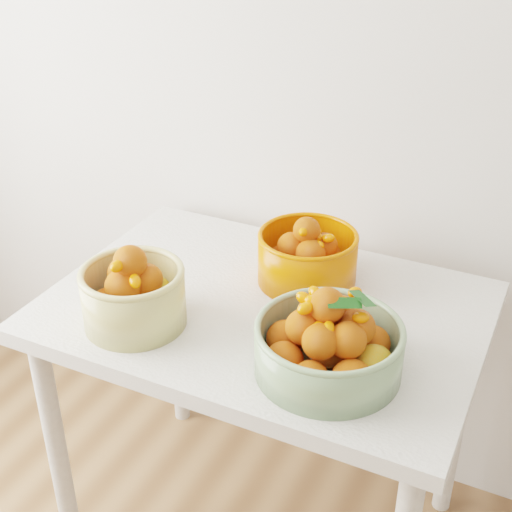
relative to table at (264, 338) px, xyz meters
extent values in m
cube|color=silver|center=(0.00, 0.00, 0.08)|extent=(1.00, 0.70, 0.04)
cylinder|color=silver|center=(-0.44, -0.29, -0.30)|extent=(0.05, 0.05, 0.71)
cylinder|color=silver|center=(-0.44, 0.29, -0.30)|extent=(0.05, 0.05, 0.71)
cylinder|color=silver|center=(0.44, 0.29, -0.30)|extent=(0.05, 0.05, 0.71)
cylinder|color=tan|center=(-0.23, -0.19, 0.16)|extent=(0.30, 0.30, 0.13)
torus|color=tan|center=(-0.23, -0.19, 0.23)|extent=(0.30, 0.30, 0.02)
sphere|color=#D1660C|center=(-0.17, -0.19, 0.15)|extent=(0.07, 0.07, 0.07)
sphere|color=#D1660C|center=(-0.21, -0.14, 0.15)|extent=(0.08, 0.08, 0.08)
sphere|color=#DC4705|center=(-0.28, -0.16, 0.15)|extent=(0.08, 0.08, 0.08)
sphere|color=#DC4705|center=(-0.28, -0.22, 0.15)|extent=(0.08, 0.08, 0.08)
sphere|color=#DC4705|center=(-0.21, -0.25, 0.15)|extent=(0.08, 0.08, 0.08)
sphere|color=#DC4705|center=(-0.23, -0.19, 0.15)|extent=(0.07, 0.07, 0.07)
sphere|color=#DC4705|center=(-0.20, -0.17, 0.21)|extent=(0.07, 0.07, 0.07)
sphere|color=#DC4705|center=(-0.26, -0.18, 0.21)|extent=(0.08, 0.08, 0.08)
sphere|color=#DC4705|center=(-0.23, -0.22, 0.21)|extent=(0.08, 0.08, 0.08)
sphere|color=#DC4705|center=(-0.22, -0.20, 0.26)|extent=(0.07, 0.07, 0.07)
ellipsoid|color=#FF5D05|center=(-0.19, -0.23, 0.24)|extent=(0.05, 0.05, 0.04)
ellipsoid|color=#FF5D05|center=(-0.23, -0.23, 0.26)|extent=(0.03, 0.04, 0.03)
ellipsoid|color=#FF5D05|center=(-0.24, -0.18, 0.26)|extent=(0.04, 0.05, 0.03)
cylinder|color=gray|center=(0.22, -0.17, 0.15)|extent=(0.33, 0.33, 0.10)
torus|color=gray|center=(0.22, -0.17, 0.20)|extent=(0.34, 0.34, 0.01)
sphere|color=#D1660C|center=(0.31, -0.17, 0.15)|extent=(0.08, 0.08, 0.08)
sphere|color=#DC4705|center=(0.29, -0.10, 0.15)|extent=(0.08, 0.08, 0.08)
sphere|color=#DC4705|center=(0.22, -0.07, 0.15)|extent=(0.08, 0.08, 0.08)
sphere|color=#DC4705|center=(0.16, -0.09, 0.15)|extent=(0.07, 0.07, 0.07)
sphere|color=#DC4705|center=(0.12, -0.16, 0.15)|extent=(0.08, 0.08, 0.08)
sphere|color=#DC4705|center=(0.15, -0.23, 0.15)|extent=(0.08, 0.08, 0.08)
sphere|color=#DC4705|center=(0.22, -0.26, 0.15)|extent=(0.07, 0.07, 0.07)
sphere|color=#DC4705|center=(0.29, -0.23, 0.15)|extent=(0.08, 0.08, 0.08)
sphere|color=#DC4705|center=(0.22, -0.17, 0.15)|extent=(0.07, 0.07, 0.07)
sphere|color=#DC4705|center=(0.27, -0.14, 0.20)|extent=(0.08, 0.08, 0.08)
sphere|color=#DC4705|center=(0.22, -0.11, 0.20)|extent=(0.08, 0.08, 0.08)
sphere|color=#DC4705|center=(0.18, -0.14, 0.20)|extent=(0.08, 0.08, 0.08)
sphere|color=#DC4705|center=(0.17, -0.19, 0.20)|extent=(0.07, 0.07, 0.07)
sphere|color=#DC4705|center=(0.22, -0.22, 0.20)|extent=(0.07, 0.07, 0.07)
sphere|color=#DC4705|center=(0.26, -0.19, 0.20)|extent=(0.07, 0.07, 0.07)
sphere|color=#DC4705|center=(0.21, -0.16, 0.25)|extent=(0.07, 0.07, 0.07)
ellipsoid|color=#FF5D05|center=(0.23, -0.15, 0.26)|extent=(0.04, 0.04, 0.03)
ellipsoid|color=#FF5D05|center=(0.16, -0.16, 0.25)|extent=(0.04, 0.03, 0.03)
ellipsoid|color=#FF5D05|center=(0.22, -0.13, 0.22)|extent=(0.03, 0.04, 0.03)
ellipsoid|color=#FF5D05|center=(0.23, -0.21, 0.23)|extent=(0.04, 0.05, 0.04)
ellipsoid|color=#FF5D05|center=(0.28, -0.16, 0.24)|extent=(0.04, 0.03, 0.04)
ellipsoid|color=#FF5D05|center=(0.18, -0.17, 0.26)|extent=(0.04, 0.04, 0.03)
ellipsoid|color=#FF5D05|center=(0.21, -0.20, 0.22)|extent=(0.04, 0.04, 0.03)
ellipsoid|color=#FF5D05|center=(0.27, -0.14, 0.23)|extent=(0.05, 0.04, 0.03)
ellipsoid|color=#FF5D05|center=(0.21, -0.16, 0.23)|extent=(0.04, 0.04, 0.03)
ellipsoid|color=#FF5D05|center=(0.21, -0.16, 0.25)|extent=(0.04, 0.04, 0.03)
ellipsoid|color=#FF5D05|center=(0.17, -0.13, 0.25)|extent=(0.04, 0.04, 0.03)
ellipsoid|color=#FF5D05|center=(0.18, -0.20, 0.25)|extent=(0.05, 0.04, 0.04)
ellipsoid|color=#FF5D05|center=(0.24, -0.10, 0.25)|extent=(0.04, 0.04, 0.03)
cylinder|color=#E45205|center=(0.05, 0.14, 0.16)|extent=(0.26, 0.26, 0.12)
torus|color=#E45205|center=(0.05, 0.14, 0.22)|extent=(0.26, 0.26, 0.01)
sphere|color=#DC4705|center=(0.12, 0.14, 0.14)|extent=(0.07, 0.07, 0.07)
sphere|color=#DC4705|center=(0.08, 0.20, 0.14)|extent=(0.06, 0.06, 0.06)
sphere|color=#DC4705|center=(0.01, 0.20, 0.14)|extent=(0.06, 0.06, 0.06)
sphere|color=#DC4705|center=(-0.02, 0.14, 0.14)|extent=(0.06, 0.06, 0.06)
sphere|color=#DC4705|center=(0.01, 0.08, 0.14)|extent=(0.07, 0.07, 0.07)
sphere|color=#DC4705|center=(0.09, 0.08, 0.14)|extent=(0.07, 0.07, 0.07)
sphere|color=#DC4705|center=(0.05, 0.14, 0.14)|extent=(0.07, 0.07, 0.07)
sphere|color=#DC4705|center=(0.08, 0.16, 0.19)|extent=(0.07, 0.07, 0.07)
sphere|color=#DC4705|center=(0.03, 0.18, 0.19)|extent=(0.07, 0.07, 0.07)
sphere|color=#DC4705|center=(0.01, 0.12, 0.19)|extent=(0.07, 0.07, 0.07)
sphere|color=#DC4705|center=(0.07, 0.11, 0.19)|extent=(0.07, 0.07, 0.07)
sphere|color=#DC4705|center=(0.04, 0.14, 0.24)|extent=(0.06, 0.06, 0.06)
ellipsoid|color=#FF5D05|center=(0.06, 0.13, 0.24)|extent=(0.04, 0.04, 0.03)
ellipsoid|color=#FF5D05|center=(0.04, 0.15, 0.23)|extent=(0.04, 0.04, 0.03)
ellipsoid|color=#FF5D05|center=(0.10, 0.14, 0.23)|extent=(0.04, 0.03, 0.04)
ellipsoid|color=#FF5D05|center=(0.08, 0.12, 0.21)|extent=(0.04, 0.04, 0.03)
ellipsoid|color=#FF5D05|center=(0.05, 0.14, 0.21)|extent=(0.03, 0.04, 0.04)
ellipsoid|color=#FF5D05|center=(0.04, 0.15, 0.24)|extent=(0.04, 0.04, 0.03)
ellipsoid|color=#FF5D05|center=(0.07, 0.14, 0.22)|extent=(0.04, 0.03, 0.03)
ellipsoid|color=#FF5D05|center=(0.05, 0.11, 0.25)|extent=(0.03, 0.03, 0.03)
ellipsoid|color=#FF5D05|center=(0.06, 0.16, 0.23)|extent=(0.04, 0.04, 0.03)
ellipsoid|color=#FF5D05|center=(0.04, 0.13, 0.22)|extent=(0.04, 0.04, 0.03)
camera|label=1|loc=(0.59, -1.26, 1.01)|focal=50.00mm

